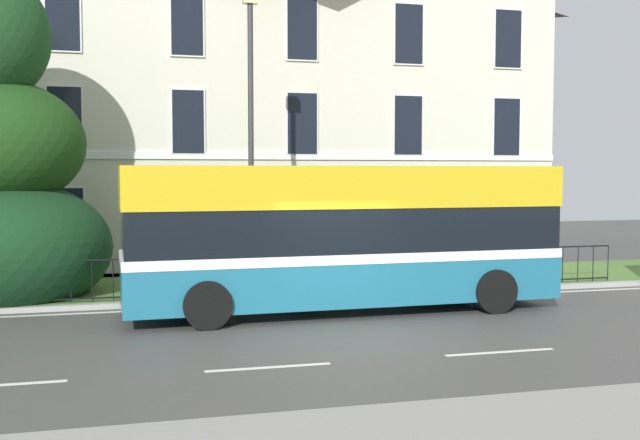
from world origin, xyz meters
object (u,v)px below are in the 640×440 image
(street_lamp_post, at_px, (251,120))
(litter_bin, at_px, (425,263))
(georgian_townhouse, at_px, (271,90))
(single_decker_bus, at_px, (343,235))

(street_lamp_post, relative_size, litter_bin, 6.37)
(georgian_townhouse, relative_size, street_lamp_post, 2.35)
(georgian_townhouse, xyz_separation_m, litter_bin, (2.23, -9.54, -5.35))
(single_decker_bus, xyz_separation_m, litter_bin, (2.87, 2.25, -0.97))
(georgian_townhouse, height_order, litter_bin, georgian_townhouse)
(street_lamp_post, xyz_separation_m, litter_bin, (4.41, -0.71, -3.64))
(georgian_townhouse, height_order, street_lamp_post, georgian_townhouse)
(single_decker_bus, relative_size, street_lamp_post, 1.28)
(georgian_townhouse, bearing_deg, single_decker_bus, -93.09)
(single_decker_bus, bearing_deg, street_lamp_post, 116.15)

